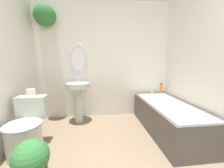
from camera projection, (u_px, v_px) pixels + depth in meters
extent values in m
cube|color=silver|center=(104.00, 61.00, 2.91)|extent=(2.88, 0.06, 2.40)
ellipsoid|color=silver|center=(78.00, 59.00, 2.80)|extent=(0.36, 0.02, 0.66)
ellipsoid|color=silver|center=(78.00, 59.00, 2.79)|extent=(0.32, 0.01, 0.62)
cylinder|color=#9E6042|center=(44.00, 10.00, 2.49)|extent=(0.18, 0.18, 0.10)
sphere|color=#2D6B33|center=(45.00, 15.00, 2.50)|extent=(0.39, 0.39, 0.39)
cube|color=silver|center=(217.00, 61.00, 1.82)|extent=(0.06, 2.63, 2.40)
cylinder|color=#B2BCB2|center=(25.00, 141.00, 1.73)|extent=(0.41, 0.41, 0.40)
cylinder|color=#97A097|center=(23.00, 125.00, 1.69)|extent=(0.44, 0.44, 0.02)
cube|color=#B2BCB2|center=(32.00, 106.00, 1.96)|extent=(0.39, 0.18, 0.30)
cylinder|color=#B2BCB2|center=(79.00, 105.00, 2.70)|extent=(0.17, 0.17, 0.68)
cylinder|color=#B2BCB2|center=(78.00, 85.00, 2.63)|extent=(0.46, 0.46, 0.10)
cylinder|color=silver|center=(78.00, 79.00, 2.74)|extent=(0.02, 0.02, 0.10)
cube|color=#4C4742|center=(168.00, 118.00, 2.34)|extent=(0.70, 1.59, 0.48)
cube|color=#B2BCB2|center=(169.00, 105.00, 2.30)|extent=(0.60, 1.49, 0.04)
cylinder|color=silver|center=(152.00, 92.00, 2.97)|extent=(0.04, 0.04, 0.08)
cylinder|color=#DB6633|center=(161.00, 88.00, 2.90)|extent=(0.06, 0.06, 0.15)
cylinder|color=black|center=(161.00, 84.00, 2.88)|extent=(0.03, 0.03, 0.02)
sphere|color=#2D6B33|center=(31.00, 157.00, 1.30)|extent=(0.33, 0.33, 0.33)
cylinder|color=white|center=(31.00, 93.00, 1.93)|extent=(0.11, 0.11, 0.10)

